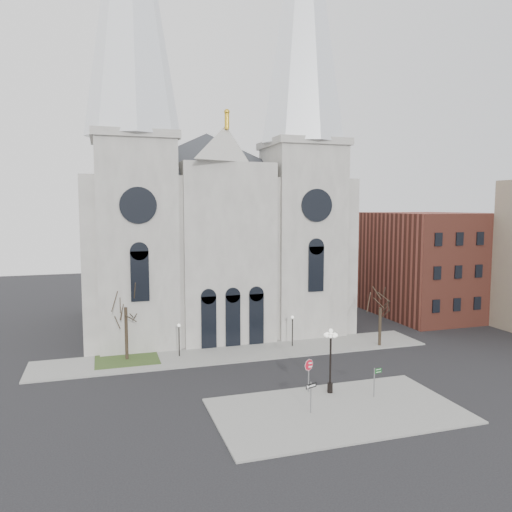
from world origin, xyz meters
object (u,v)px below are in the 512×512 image
object	(u,v)px
globe_lamp	(331,353)
one_way_sign	(311,392)
street_name_sign	(375,380)
stop_sign	(309,368)

from	to	relation	value
globe_lamp	one_way_sign	world-z (taller)	globe_lamp
one_way_sign	street_name_sign	xyz separation A→B (m)	(5.99, 1.30, -0.17)
one_way_sign	street_name_sign	world-z (taller)	street_name_sign
stop_sign	street_name_sign	distance (m)	5.20
globe_lamp	one_way_sign	bearing A→B (deg)	-134.18
globe_lamp	street_name_sign	size ratio (longest dim) A/B	2.25
globe_lamp	street_name_sign	distance (m)	3.96
one_way_sign	street_name_sign	bearing A→B (deg)	-7.33
stop_sign	globe_lamp	world-z (taller)	globe_lamp
stop_sign	street_name_sign	size ratio (longest dim) A/B	1.16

